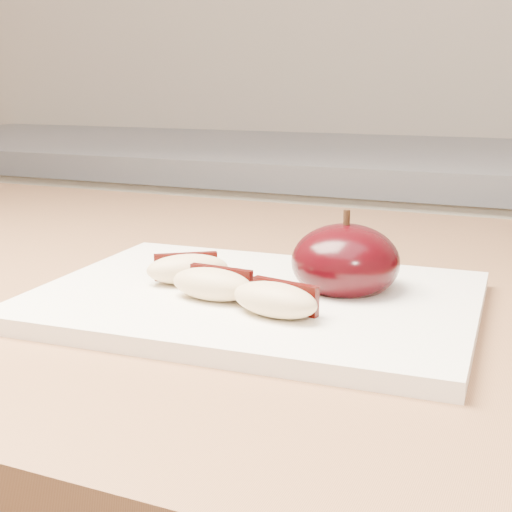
% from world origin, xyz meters
% --- Properties ---
extents(back_cabinet, '(2.40, 0.62, 0.94)m').
position_xyz_m(back_cabinet, '(0.00, 1.20, 0.47)').
color(back_cabinet, silver).
rests_on(back_cabinet, ground).
extents(cutting_board, '(0.31, 0.23, 0.01)m').
position_xyz_m(cutting_board, '(-0.01, 0.41, 0.91)').
color(cutting_board, white).
rests_on(cutting_board, island_counter).
extents(apple_half, '(0.09, 0.09, 0.06)m').
position_xyz_m(apple_half, '(0.04, 0.44, 0.93)').
color(apple_half, black).
rests_on(apple_half, cutting_board).
extents(apple_wedge_a, '(0.06, 0.06, 0.02)m').
position_xyz_m(apple_wedge_a, '(-0.07, 0.41, 0.92)').
color(apple_wedge_a, '#D5B787').
rests_on(apple_wedge_a, cutting_board).
extents(apple_wedge_b, '(0.06, 0.03, 0.02)m').
position_xyz_m(apple_wedge_b, '(-0.03, 0.38, 0.92)').
color(apple_wedge_b, '#D5B787').
rests_on(apple_wedge_b, cutting_board).
extents(apple_wedge_c, '(0.06, 0.04, 0.02)m').
position_xyz_m(apple_wedge_c, '(0.02, 0.37, 0.92)').
color(apple_wedge_c, '#D5B787').
rests_on(apple_wedge_c, cutting_board).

